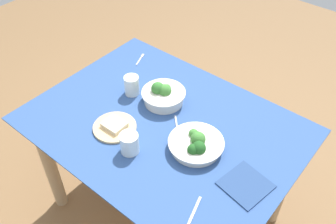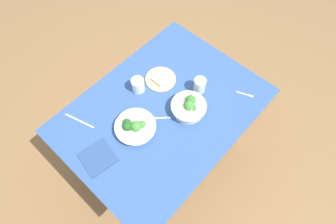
% 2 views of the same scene
% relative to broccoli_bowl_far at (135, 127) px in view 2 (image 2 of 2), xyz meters
% --- Properties ---
extents(ground_plane, '(6.00, 6.00, 0.00)m').
position_rel_broccoli_bowl_far_xyz_m(ground_plane, '(0.21, -0.03, -0.74)').
color(ground_plane, brown).
extents(dining_table, '(1.23, 0.91, 0.71)m').
position_rel_broccoli_bowl_far_xyz_m(dining_table, '(0.21, -0.03, -0.15)').
color(dining_table, '#2D4C84').
rests_on(dining_table, ground_plane).
extents(broccoli_bowl_far, '(0.24, 0.24, 0.09)m').
position_rel_broccoli_bowl_far_xyz_m(broccoli_bowl_far, '(0.00, 0.00, 0.00)').
color(broccoli_bowl_far, silver).
rests_on(broccoli_bowl_far, dining_table).
extents(broccoli_bowl_near, '(0.21, 0.21, 0.11)m').
position_rel_broccoli_bowl_far_xyz_m(broccoli_bowl_near, '(0.31, -0.15, 0.01)').
color(broccoli_bowl_near, silver).
rests_on(broccoli_bowl_near, dining_table).
extents(bread_side_plate, '(0.20, 0.20, 0.03)m').
position_rel_broccoli_bowl_far_xyz_m(bread_side_plate, '(0.36, 0.13, -0.02)').
color(bread_side_plate, '#D6B27A').
rests_on(bread_side_plate, dining_table).
extents(water_glass_center, '(0.08, 0.08, 0.09)m').
position_rel_broccoli_bowl_far_xyz_m(water_glass_center, '(0.21, 0.19, 0.02)').
color(water_glass_center, silver).
rests_on(water_glass_center, dining_table).
extents(water_glass_side, '(0.07, 0.07, 0.10)m').
position_rel_broccoli_bowl_far_xyz_m(water_glass_side, '(0.47, -0.10, 0.02)').
color(water_glass_side, silver).
rests_on(water_glass_side, dining_table).
extents(fork_by_far_bowl, '(0.05, 0.11, 0.00)m').
position_rel_broccoli_bowl_far_xyz_m(fork_by_far_bowl, '(0.64, -0.34, -0.03)').
color(fork_by_far_bowl, '#B7B7BC').
rests_on(fork_by_far_bowl, dining_table).
extents(fork_by_near_bowl, '(0.08, 0.08, 0.00)m').
position_rel_broccoli_bowl_far_xyz_m(fork_by_near_bowl, '(0.15, -0.06, -0.03)').
color(fork_by_near_bowl, '#B7B7BC').
rests_on(fork_by_near_bowl, dining_table).
extents(table_knife_left, '(0.07, 0.20, 0.00)m').
position_rel_broccoli_bowl_far_xyz_m(table_knife_left, '(-0.19, 0.29, -0.03)').
color(table_knife_left, '#B7B7BC').
rests_on(table_knife_left, dining_table).
extents(napkin_folded_upper, '(0.20, 0.20, 0.01)m').
position_rel_broccoli_bowl_far_xyz_m(napkin_folded_upper, '(-0.26, 0.03, -0.03)').
color(napkin_folded_upper, navy).
rests_on(napkin_folded_upper, dining_table).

